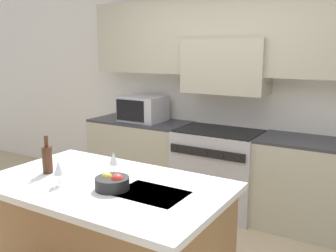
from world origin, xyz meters
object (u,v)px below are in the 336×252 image
(microwave, at_px, (143,109))
(wine_bottle, at_px, (47,159))
(range_stove, at_px, (218,170))
(wine_glass_near, at_px, (58,169))
(fruit_bowl, at_px, (112,182))
(wine_glass_far, at_px, (113,159))

(microwave, height_order, wine_bottle, microwave)
(microwave, bearing_deg, wine_bottle, -74.61)
(range_stove, bearing_deg, wine_bottle, -103.92)
(wine_glass_near, relative_size, fruit_bowl, 0.77)
(range_stove, bearing_deg, fruit_bowl, -86.54)
(microwave, distance_m, wine_glass_near, 2.33)
(wine_bottle, bearing_deg, fruit_bowl, -1.03)
(range_stove, bearing_deg, wine_glass_far, -91.83)
(wine_bottle, xyz_separation_m, wine_glass_far, (0.44, 0.22, 0.01))
(range_stove, relative_size, wine_glass_far, 5.47)
(range_stove, relative_size, wine_bottle, 3.36)
(wine_bottle, height_order, wine_glass_near, wine_bottle)
(range_stove, distance_m, microwave, 1.23)
(microwave, height_order, fruit_bowl, microwave)
(range_stove, height_order, fruit_bowl, fruit_bowl)
(range_stove, height_order, wine_glass_near, wine_glass_near)
(range_stove, relative_size, wine_glass_near, 5.47)
(wine_glass_near, bearing_deg, microwave, 110.90)
(wine_glass_near, height_order, wine_glass_far, same)
(wine_glass_near, bearing_deg, wine_bottle, 152.26)
(fruit_bowl, bearing_deg, wine_glass_far, 127.71)
(wine_bottle, xyz_separation_m, fruit_bowl, (0.62, -0.01, -0.06))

